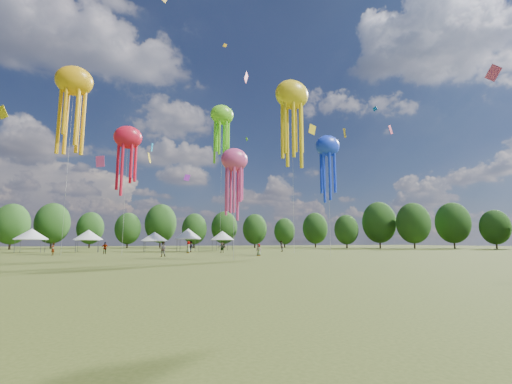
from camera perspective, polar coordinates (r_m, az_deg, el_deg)
name	(u,v)px	position (r m, az deg, el deg)	size (l,w,h in m)	color
ground	(314,287)	(14.61, 9.40, -15.05)	(300.00, 300.00, 0.00)	#384416
spectator_near	(163,249)	(44.72, -14.95, -8.98)	(0.88, 0.68, 1.80)	gray
spectators_far	(205,247)	(59.34, -8.34, -8.88)	(36.51, 22.53, 1.93)	gray
festival_tents	(139,235)	(68.05, -18.50, -6.64)	(38.76, 9.42, 4.28)	#47474C
show_kites	(221,119)	(57.06, -5.71, 11.78)	(39.93, 27.39, 30.10)	red
small_kites	(185,66)	(60.31, -11.47, 19.43)	(65.40, 58.69, 43.99)	red
treeline	(137,218)	(75.22, -18.80, -4.06)	(201.57, 95.24, 13.43)	#38281C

